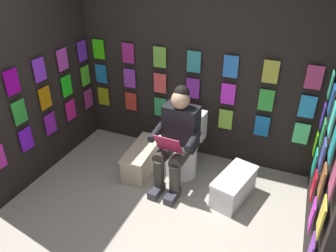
# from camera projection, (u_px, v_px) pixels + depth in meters

# --- Properties ---
(display_wall_back) EXTENTS (3.16, 0.14, 2.40)m
(display_wall_back) POSITION_uv_depth(u_px,v_px,m) (196.00, 67.00, 3.98)
(display_wall_back) COLOR black
(display_wall_back) RESTS_ON ground
(display_wall_right) EXTENTS (0.14, 1.95, 2.40)m
(display_wall_right) POSITION_uv_depth(u_px,v_px,m) (35.00, 77.00, 3.69)
(display_wall_right) COLOR black
(display_wall_right) RESTS_ON ground
(toilet) EXTENTS (0.41, 0.56, 0.77)m
(toilet) POSITION_uv_depth(u_px,v_px,m) (184.00, 148.00, 3.98)
(toilet) COLOR white
(toilet) RESTS_ON ground
(person_reading) EXTENTS (0.54, 0.70, 1.19)m
(person_reading) POSITION_uv_depth(u_px,v_px,m) (177.00, 138.00, 3.67)
(person_reading) COLOR black
(person_reading) RESTS_ON ground
(comic_longbox_near) EXTENTS (0.33, 0.73, 0.34)m
(comic_longbox_near) POSITION_uv_depth(u_px,v_px,m) (142.00, 159.00, 4.05)
(comic_longbox_near) COLOR beige
(comic_longbox_near) RESTS_ON ground
(comic_longbox_far) EXTENTS (0.44, 0.68, 0.32)m
(comic_longbox_far) POSITION_uv_depth(u_px,v_px,m) (234.00, 187.00, 3.61)
(comic_longbox_far) COLOR silver
(comic_longbox_far) RESTS_ON ground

